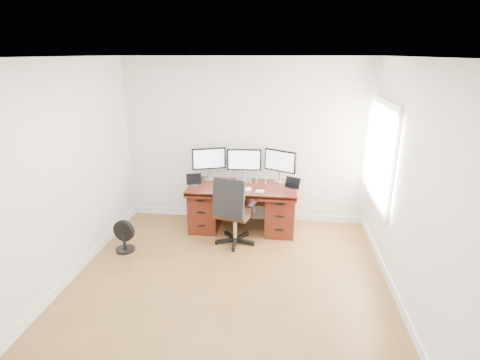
# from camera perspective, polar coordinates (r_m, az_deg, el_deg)

# --- Properties ---
(ground) EXTENTS (4.50, 4.50, 0.00)m
(ground) POSITION_cam_1_polar(r_m,az_deg,el_deg) (4.66, -2.27, -17.21)
(ground) COLOR brown
(ground) RESTS_ON ground
(back_wall) EXTENTS (4.00, 0.10, 2.70)m
(back_wall) POSITION_cam_1_polar(r_m,az_deg,el_deg) (6.16, 0.83, 5.76)
(back_wall) COLOR white
(back_wall) RESTS_ON ground
(right_wall) EXTENTS (0.10, 4.50, 2.70)m
(right_wall) POSITION_cam_1_polar(r_m,az_deg,el_deg) (4.30, 25.07, -1.85)
(right_wall) COLOR white
(right_wall) RESTS_ON ground
(desk) EXTENTS (1.70, 0.80, 0.75)m
(desk) POSITION_cam_1_polar(r_m,az_deg,el_deg) (6.05, 0.37, -3.91)
(desk) COLOR #49180E
(desk) RESTS_ON ground
(office_chair) EXTENTS (0.71, 0.71, 1.08)m
(office_chair) POSITION_cam_1_polar(r_m,az_deg,el_deg) (5.58, -0.98, -6.48)
(office_chair) COLOR black
(office_chair) RESTS_ON ground
(floor_fan) EXTENTS (0.33, 0.27, 0.47)m
(floor_fan) POSITION_cam_1_polar(r_m,az_deg,el_deg) (5.71, -17.27, -8.23)
(floor_fan) COLOR black
(floor_fan) RESTS_ON ground
(monitor_left) EXTENTS (0.53, 0.21, 0.53)m
(monitor_left) POSITION_cam_1_polar(r_m,az_deg,el_deg) (6.14, -4.76, 3.10)
(monitor_left) COLOR silver
(monitor_left) RESTS_ON desk
(monitor_center) EXTENTS (0.55, 0.15, 0.53)m
(monitor_center) POSITION_cam_1_polar(r_m,az_deg,el_deg) (6.05, 0.64, 2.94)
(monitor_center) COLOR silver
(monitor_center) RESTS_ON desk
(monitor_right) EXTENTS (0.50, 0.29, 0.53)m
(monitor_right) POSITION_cam_1_polar(r_m,az_deg,el_deg) (6.02, 6.13, 2.75)
(monitor_right) COLOR silver
(monitor_right) RESTS_ON desk
(tablet_left) EXTENTS (0.25, 0.15, 0.19)m
(tablet_left) POSITION_cam_1_polar(r_m,az_deg,el_deg) (5.95, -7.06, 0.00)
(tablet_left) COLOR silver
(tablet_left) RESTS_ON desk
(tablet_right) EXTENTS (0.25, 0.16, 0.19)m
(tablet_right) POSITION_cam_1_polar(r_m,az_deg,el_deg) (5.79, 8.03, -0.58)
(tablet_right) COLOR silver
(tablet_right) RESTS_ON desk
(keyboard) EXTENTS (0.29, 0.20, 0.01)m
(keyboard) POSITION_cam_1_polar(r_m,az_deg,el_deg) (5.72, 0.45, -1.46)
(keyboard) COLOR white
(keyboard) RESTS_ON desk
(trackpad) EXTENTS (0.15, 0.15, 0.01)m
(trackpad) POSITION_cam_1_polar(r_m,az_deg,el_deg) (5.67, 3.06, -1.71)
(trackpad) COLOR silver
(trackpad) RESTS_ON desk
(drawing_tablet) EXTENTS (0.28, 0.23, 0.01)m
(drawing_tablet) POSITION_cam_1_polar(r_m,az_deg,el_deg) (5.79, -2.50, -1.25)
(drawing_tablet) COLOR black
(drawing_tablet) RESTS_ON desk
(phone) EXTENTS (0.15, 0.09, 0.01)m
(phone) POSITION_cam_1_polar(r_m,az_deg,el_deg) (5.89, -0.18, -0.87)
(phone) COLOR black
(phone) RESTS_ON desk
(figurine_yellow) EXTENTS (0.03, 0.03, 0.08)m
(figurine_yellow) POSITION_cam_1_polar(r_m,az_deg,el_deg) (6.07, -2.92, 0.09)
(figurine_yellow) COLOR #D6B463
(figurine_yellow) RESTS_ON desk
(figurine_purple) EXTENTS (0.03, 0.03, 0.08)m
(figurine_purple) POSITION_cam_1_polar(r_m,az_deg,el_deg) (6.05, -1.68, 0.04)
(figurine_purple) COLOR #7E5BCC
(figurine_purple) RESTS_ON desk
(figurine_orange) EXTENTS (0.03, 0.03, 0.08)m
(figurine_orange) POSITION_cam_1_polar(r_m,az_deg,el_deg) (6.04, -0.40, -0.01)
(figurine_orange) COLOR #FC8E46
(figurine_orange) RESTS_ON desk
(figurine_blue) EXTENTS (0.03, 0.03, 0.08)m
(figurine_blue) POSITION_cam_1_polar(r_m,az_deg,el_deg) (6.01, 1.61, -0.09)
(figurine_blue) COLOR #689CE8
(figurine_blue) RESTS_ON desk
(figurine_brown) EXTENTS (0.03, 0.03, 0.08)m
(figurine_brown) POSITION_cam_1_polar(r_m,az_deg,el_deg) (6.01, 2.54, -0.12)
(figurine_brown) COLOR #96594B
(figurine_brown) RESTS_ON desk
(figurine_pink) EXTENTS (0.03, 0.03, 0.08)m
(figurine_pink) POSITION_cam_1_polar(r_m,az_deg,el_deg) (6.00, 3.92, -0.18)
(figurine_pink) COLOR pink
(figurine_pink) RESTS_ON desk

